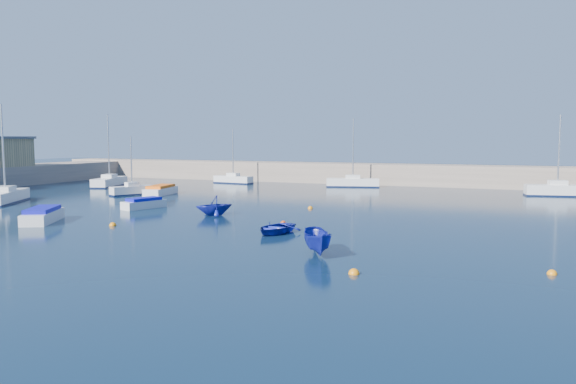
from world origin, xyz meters
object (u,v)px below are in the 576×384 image
at_px(sailboat_4, 110,182).
at_px(sailboat_5, 233,179).
at_px(motorboat_0, 43,215).
at_px(dinghy_left, 214,205).
at_px(motorboat_1, 144,203).
at_px(dinghy_right, 318,242).
at_px(sailboat_3, 132,190).
at_px(sailboat_6, 353,182).
at_px(dinghy_center, 275,228).
at_px(motorboat_2, 161,190).
at_px(sailboat_7, 557,190).
at_px(sailboat_2, 5,196).

relative_size(sailboat_4, sailboat_5, 1.24).
relative_size(sailboat_5, motorboat_0, 1.44).
bearing_deg(sailboat_4, dinghy_left, -52.06).
xyz_separation_m(motorboat_1, dinghy_right, (19.70, -12.17, 0.22)).
bearing_deg(dinghy_right, sailboat_3, 115.85).
bearing_deg(sailboat_3, dinghy_left, -7.34).
relative_size(sailboat_6, dinghy_left, 2.87).
xyz_separation_m(sailboat_3, dinghy_right, (27.81, -21.00, 0.13)).
xyz_separation_m(sailboat_5, dinghy_center, (20.83, -33.59, -0.20)).
bearing_deg(motorboat_1, motorboat_2, 135.85).
bearing_deg(sailboat_7, sailboat_4, 88.15).
xyz_separation_m(sailboat_2, sailboat_5, (8.50, 27.84, -0.06)).
bearing_deg(motorboat_1, sailboat_7, 54.41).
height_order(sailboat_6, motorboat_1, sailboat_6).
height_order(sailboat_7, dinghy_center, sailboat_7).
bearing_deg(motorboat_2, sailboat_3, -162.11).
distance_m(sailboat_4, sailboat_6, 29.72).
bearing_deg(sailboat_7, sailboat_3, 100.10).
bearing_deg(dinghy_center, sailboat_3, 155.07).
relative_size(motorboat_0, dinghy_center, 1.48).
bearing_deg(sailboat_5, sailboat_3, 178.57).
bearing_deg(sailboat_3, dinghy_center, -8.63).
relative_size(sailboat_2, dinghy_right, 2.63).
bearing_deg(dinghy_right, sailboat_5, 96.23).
bearing_deg(dinghy_center, dinghy_left, 152.54).
relative_size(sailboat_4, motorboat_0, 1.79).
xyz_separation_m(motorboat_0, motorboat_2, (-3.76, 19.29, -0.01)).
height_order(sailboat_3, sailboat_7, sailboat_7).
bearing_deg(motorboat_0, dinghy_right, -36.58).
distance_m(sailboat_3, motorboat_2, 2.92).
bearing_deg(dinghy_right, sailboat_7, 43.65).
xyz_separation_m(sailboat_7, dinghy_right, (-12.82, -36.70, 0.01)).
bearing_deg(sailboat_5, motorboat_1, -161.38).
height_order(sailboat_7, motorboat_1, sailboat_7).
bearing_deg(sailboat_3, motorboat_2, 54.11).
bearing_deg(motorboat_1, dinghy_left, 6.61).
relative_size(sailboat_3, motorboat_0, 1.24).
bearing_deg(motorboat_0, sailboat_7, 16.04).
relative_size(motorboat_2, dinghy_center, 1.56).
bearing_deg(dinghy_left, motorboat_1, -152.52).
relative_size(sailboat_5, dinghy_right, 2.08).
bearing_deg(dinghy_left, sailboat_5, 153.64).
distance_m(sailboat_2, sailboat_4, 18.20).
bearing_deg(motorboat_2, motorboat_0, -89.29).
xyz_separation_m(sailboat_4, motorboat_1, (17.45, -16.46, -0.16)).
bearing_deg(dinghy_left, motorboat_0, -102.44).
bearing_deg(sailboat_3, sailboat_6, 70.69).
bearing_deg(dinghy_left, sailboat_2, -141.74).
bearing_deg(sailboat_4, sailboat_5, 23.70).
height_order(sailboat_3, motorboat_0, sailboat_3).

